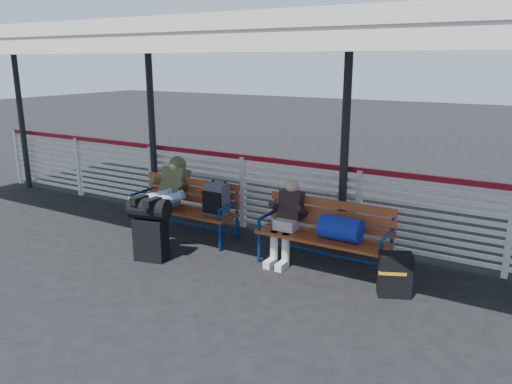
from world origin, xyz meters
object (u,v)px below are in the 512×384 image
Objects in this scene: traveler_man at (163,195)px; luggage_stack at (150,226)px; companion_person at (287,220)px; bench_right at (332,229)px; bench_left at (197,201)px; suitcase_side at (395,275)px.

luggage_stack is at bearing -63.30° from traveler_man.
bench_right is at bearing 1.19° from companion_person.
companion_person is at bearing 7.15° from traveler_man.
companion_person is (1.62, -0.09, -0.01)m from bench_left.
bench_left is 0.52m from traveler_man.
traveler_man is 3.07× the size of suitcase_side.
bench_left is at bearing 178.07° from bench_right.
luggage_stack is at bearing -150.42° from companion_person.
companion_person is at bearing -178.81° from bench_right.
luggage_stack is 1.70× the size of suitcase_side.
bench_left is at bearing 148.69° from suitcase_side.
companion_person is (-0.66, -0.01, 0.01)m from bench_right.
bench_right is at bearing 5.68° from traveler_man.
bench_right is 2.67m from traveler_man.
luggage_stack is 0.50× the size of bench_left.
bench_left is 3.26m from suitcase_side.
bench_left is 1.00× the size of bench_right.
luggage_stack is 0.55× the size of traveler_man.
companion_person is 2.15× the size of suitcase_side.
bench_right is 1.57× the size of companion_person.
suitcase_side is at bearing -6.88° from bench_left.
luggage_stack is at bearing -157.64° from bench_right.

